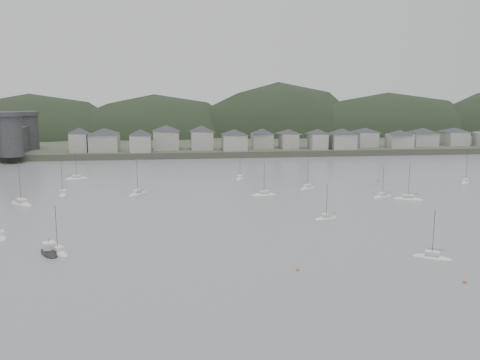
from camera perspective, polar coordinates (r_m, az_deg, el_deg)
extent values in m
plane|color=slate|center=(87.51, 6.21, -12.35)|extent=(900.00, 900.00, 0.00)
cube|color=#383D2D|center=(375.56, -4.16, 5.06)|extent=(900.00, 250.00, 3.00)
ellipsoid|color=black|center=(365.06, -21.60, 2.41)|extent=(138.98, 92.48, 81.13)
ellipsoid|color=black|center=(354.48, -9.17, 2.81)|extent=(132.08, 90.41, 79.74)
ellipsoid|color=black|center=(361.43, 4.11, 2.61)|extent=(133.88, 88.37, 101.41)
ellipsoid|color=black|center=(378.27, 15.54, 2.96)|extent=(165.81, 81.78, 82.55)
cylinder|color=#2E2E30|center=(256.24, -23.66, 4.36)|extent=(10.00, 10.00, 18.00)
cylinder|color=#2E2E30|center=(283.14, -22.06, 4.82)|extent=(10.00, 10.00, 17.00)
cube|color=#2E2E30|center=(269.89, -22.78, 4.02)|extent=(3.50, 30.00, 12.00)
cube|color=gray|center=(265.97, -17.02, 3.91)|extent=(8.34, 12.91, 8.59)
pyramid|color=#29282E|center=(265.47, -17.09, 5.16)|extent=(15.78, 15.78, 3.01)
cube|color=gray|center=(263.58, -14.54, 3.95)|extent=(13.68, 13.35, 8.36)
pyramid|color=#29282E|center=(263.09, -14.59, 5.18)|extent=(20.07, 20.07, 2.93)
cube|color=#A6A49C|center=(256.62, -10.75, 3.91)|extent=(9.78, 10.20, 8.08)
pyramid|color=#29282E|center=(256.12, -10.79, 5.13)|extent=(14.83, 14.83, 2.83)
cube|color=gray|center=(265.66, -8.02, 4.30)|extent=(12.59, 13.33, 9.09)
pyramid|color=#29282E|center=(265.14, -8.05, 5.62)|extent=(19.24, 19.24, 3.18)
cube|color=#A6A49C|center=(264.43, -4.16, 4.32)|extent=(10.74, 12.17, 8.87)
pyramid|color=#29282E|center=(263.92, -4.18, 5.61)|extent=(17.01, 17.01, 3.10)
cube|color=gray|center=(259.24, -0.62, 4.10)|extent=(11.63, 12.09, 7.69)
pyramid|color=#29282E|center=(258.77, -0.62, 5.24)|extent=(17.61, 17.61, 2.69)
cube|color=gray|center=(269.91, 2.42, 4.30)|extent=(10.37, 9.35, 7.44)
pyramid|color=#29282E|center=(269.47, 2.43, 5.36)|extent=(14.65, 14.65, 2.60)
cube|color=gray|center=(270.11, 5.31, 4.24)|extent=(8.24, 12.20, 7.22)
pyramid|color=#29282E|center=(269.67, 5.33, 5.27)|extent=(15.17, 15.17, 2.53)
cube|color=#A6A49C|center=(268.36, 8.45, 4.17)|extent=(8.06, 10.91, 7.46)
pyramid|color=#29282E|center=(267.92, 8.48, 5.24)|extent=(14.08, 14.08, 2.61)
cube|color=gray|center=(270.49, 11.06, 4.16)|extent=(11.73, 11.78, 7.66)
pyramid|color=#29282E|center=(270.04, 11.09, 5.25)|extent=(17.46, 17.46, 2.68)
cube|color=#A6A49C|center=(284.98, 13.48, 4.32)|extent=(10.19, 13.02, 7.33)
pyramid|color=#29282E|center=(284.57, 13.52, 5.31)|extent=(17.23, 17.23, 2.57)
cube|color=#A6A49C|center=(282.49, 16.94, 4.07)|extent=(11.70, 9.81, 6.88)
pyramid|color=#29282E|center=(282.09, 16.99, 5.01)|extent=(15.97, 15.97, 2.41)
cube|color=#A6A49C|center=(297.60, 19.23, 4.23)|extent=(12.83, 12.48, 7.00)
pyramid|color=#29282E|center=(297.22, 19.28, 5.14)|extent=(18.79, 18.79, 2.45)
cube|color=#A6A49C|center=(306.59, 22.27, 4.20)|extent=(11.07, 13.50, 6.97)
pyramid|color=#29282E|center=(306.22, 22.33, 5.07)|extent=(18.25, 18.25, 2.44)
ellipsoid|color=silver|center=(113.81, -19.21, -7.52)|extent=(6.68, 7.80, 1.57)
cube|color=silver|center=(113.50, -19.24, -7.00)|extent=(3.02, 3.23, 0.70)
cylinder|color=#3F3F42|center=(112.45, -19.35, -5.06)|extent=(0.12, 0.12, 9.81)
cylinder|color=#3F3F42|center=(112.47, -19.79, -6.89)|extent=(2.18, 2.90, 0.10)
ellipsoid|color=silver|center=(194.33, 0.00, 0.13)|extent=(5.12, 7.90, 1.51)
cube|color=silver|center=(194.16, 0.00, 0.43)|extent=(2.55, 3.08, 0.70)
cylinder|color=#3F3F42|center=(193.57, 0.00, 1.55)|extent=(0.12, 0.12, 9.44)
cylinder|color=#3F3F42|center=(195.23, -0.19, 0.65)|extent=(1.39, 3.18, 0.10)
ellipsoid|color=silver|center=(174.27, -18.72, -1.54)|extent=(4.05, 9.08, 1.75)
cube|color=silver|center=(174.05, -18.74, -1.16)|extent=(2.36, 3.32, 0.70)
cylinder|color=#3F3F42|center=(173.29, -18.82, 0.28)|extent=(0.12, 0.12, 10.95)
cylinder|color=#3F3F42|center=(172.50, -18.92, -1.08)|extent=(0.67, 3.92, 0.10)
ellipsoid|color=silver|center=(203.26, -17.36, 0.10)|extent=(8.99, 5.08, 1.71)
cube|color=silver|center=(203.07, -17.38, 0.43)|extent=(3.41, 2.66, 0.70)
cylinder|color=#3F3F42|center=(202.44, -17.44, 1.64)|extent=(0.12, 0.12, 10.70)
cylinder|color=#3F3F42|center=(203.69, -17.77, 0.59)|extent=(3.72, 1.20, 0.10)
ellipsoid|color=silver|center=(164.50, 2.63, -1.68)|extent=(8.50, 3.34, 1.66)
cube|color=silver|center=(164.27, 2.63, -1.29)|extent=(3.05, 2.06, 0.70)
cylinder|color=#3F3F42|center=(163.51, 2.64, 0.15)|extent=(0.12, 0.12, 10.38)
cylinder|color=#3F3F42|center=(164.05, 2.11, -1.11)|extent=(3.73, 0.41, 0.10)
ellipsoid|color=silver|center=(130.33, -24.65, -5.69)|extent=(5.90, 8.45, 1.63)
cube|color=silver|center=(130.05, -24.69, -5.22)|extent=(2.85, 3.34, 0.70)
ellipsoid|color=silver|center=(136.74, 9.37, -4.20)|extent=(7.32, 4.21, 1.39)
cube|color=silver|center=(136.51, 9.38, -3.79)|extent=(2.79, 2.19, 0.70)
cylinder|color=#3F3F42|center=(135.73, 9.42, -2.35)|extent=(0.12, 0.12, 8.71)
cylinder|color=#3F3F42|center=(136.37, 9.92, -3.58)|extent=(3.02, 1.03, 0.10)
ellipsoid|color=silver|center=(168.85, -11.06, -1.55)|extent=(7.10, 8.65, 1.72)
cube|color=silver|center=(168.63, -11.07, -1.17)|extent=(3.25, 3.55, 0.70)
cylinder|color=#3F3F42|center=(167.86, -11.12, 0.29)|extent=(0.12, 0.12, 10.73)
cylinder|color=#3F3F42|center=(167.21, -10.81, -1.06)|extent=(2.25, 3.25, 0.10)
ellipsoid|color=silver|center=(202.88, 23.33, -0.27)|extent=(7.37, 7.66, 1.61)
cube|color=silver|center=(202.70, 23.35, 0.03)|extent=(3.22, 3.27, 0.70)
cylinder|color=#3F3F42|center=(202.10, 23.43, 1.17)|extent=(0.12, 0.12, 10.07)
cylinder|color=#3F3F42|center=(203.02, 22.97, 0.23)|extent=(2.54, 2.72, 0.10)
ellipsoid|color=silver|center=(176.87, 7.37, -0.93)|extent=(7.58, 6.68, 1.54)
cube|color=silver|center=(176.67, 7.37, -0.59)|extent=(3.17, 2.99, 0.70)
cylinder|color=#3F3F42|center=(176.01, 7.40, 0.65)|extent=(0.12, 0.12, 9.62)
cylinder|color=#3F3F42|center=(177.12, 6.97, -0.38)|extent=(2.79, 2.21, 0.10)
ellipsoid|color=silver|center=(165.85, 17.82, -2.06)|extent=(9.31, 6.08, 1.78)
cube|color=silver|center=(165.62, 17.84, -1.65)|extent=(3.63, 3.01, 0.70)
cylinder|color=#3F3F42|center=(164.81, 17.92, -0.11)|extent=(0.12, 0.12, 11.12)
cylinder|color=#3F3F42|center=(166.69, 18.22, -1.41)|extent=(3.73, 1.65, 0.10)
ellipsoid|color=silver|center=(164.14, -22.69, -2.47)|extent=(9.35, 9.24, 1.99)
cube|color=silver|center=(163.89, -22.72, -2.03)|extent=(4.03, 4.00, 0.70)
cylinder|color=#3F3F42|center=(162.98, -22.84, -0.28)|extent=(0.12, 0.12, 12.45)
cylinder|color=#3F3F42|center=(162.96, -23.28, -1.94)|extent=(3.28, 3.20, 0.10)
ellipsoid|color=silver|center=(167.63, 15.24, -1.80)|extent=(8.05, 5.35, 1.54)
cube|color=silver|center=(167.42, 15.26, -1.44)|extent=(3.15, 2.63, 0.70)
cylinder|color=#3F3F42|center=(166.72, 15.32, -0.13)|extent=(0.12, 0.12, 9.64)
cylinder|color=#3F3F42|center=(167.30, 15.74, -1.28)|extent=(3.22, 1.48, 0.10)
ellipsoid|color=silver|center=(111.05, 20.16, -8.01)|extent=(7.87, 6.27, 1.55)
cube|color=silver|center=(110.73, 20.20, -7.48)|extent=(3.21, 2.90, 0.70)
cylinder|color=#3F3F42|center=(109.67, 20.32, -5.52)|extent=(0.12, 0.12, 9.70)
cylinder|color=#3F3F42|center=(111.75, 20.58, -7.05)|extent=(3.00, 1.96, 0.10)
ellipsoid|color=black|center=(114.39, -20.03, -7.48)|extent=(6.27, 8.93, 1.86)
cube|color=silver|center=(113.95, -20.08, -6.72)|extent=(3.20, 3.28, 1.40)
cylinder|color=#3F3F42|center=(113.70, -20.10, -6.29)|extent=(0.10, 0.10, 1.20)
sphere|color=#BC5C3E|center=(98.49, 6.29, -9.67)|extent=(0.70, 0.70, 0.70)
sphere|color=#BC5C3E|center=(196.04, 14.84, -0.09)|extent=(0.70, 0.70, 0.70)
sphere|color=#BC5C3E|center=(99.90, 23.27, -10.16)|extent=(0.70, 0.70, 0.70)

